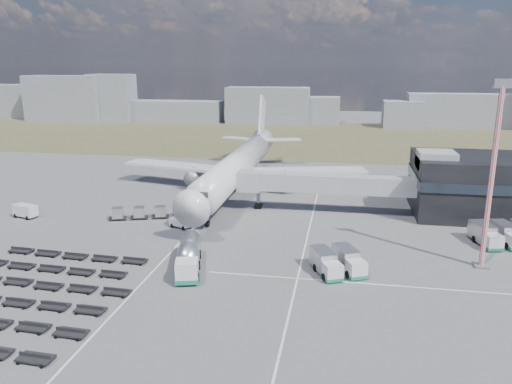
# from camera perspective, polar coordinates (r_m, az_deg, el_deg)

# --- Properties ---
(ground) EXTENTS (420.00, 420.00, 0.00)m
(ground) POSITION_cam_1_polar(r_m,az_deg,el_deg) (71.59, -7.52, -6.22)
(ground) COLOR #565659
(ground) RESTS_ON ground
(grass_strip) EXTENTS (420.00, 90.00, 0.01)m
(grass_strip) POSITION_cam_1_polar(r_m,az_deg,el_deg) (176.69, 3.33, 6.35)
(grass_strip) COLOR brown
(grass_strip) RESTS_ON ground
(lane_markings) EXTENTS (47.12, 110.00, 0.01)m
(lane_markings) POSITION_cam_1_polar(r_m,az_deg,el_deg) (72.12, 0.67, -5.93)
(lane_markings) COLOR silver
(lane_markings) RESTS_ON ground
(terminal) EXTENTS (30.40, 16.40, 11.00)m
(terminal) POSITION_cam_1_polar(r_m,az_deg,el_deg) (93.76, 26.58, 0.69)
(terminal) COLOR black
(terminal) RESTS_ON ground
(jet_bridge) EXTENTS (30.30, 3.80, 7.05)m
(jet_bridge) POSITION_cam_1_polar(r_m,az_deg,el_deg) (86.59, 6.60, 0.99)
(jet_bridge) COLOR #939399
(jet_bridge) RESTS_ON ground
(airliner) EXTENTS (51.59, 64.53, 17.62)m
(airliner) POSITION_cam_1_polar(r_m,az_deg,el_deg) (100.26, -2.04, 3.09)
(airliner) COLOR silver
(airliner) RESTS_ON ground
(skyline) EXTENTS (296.24, 21.32, 22.83)m
(skyline) POSITION_cam_1_polar(r_m,az_deg,el_deg) (214.15, 0.45, 9.91)
(skyline) COLOR gray
(skyline) RESTS_ON ground
(fuel_tanker) EXTENTS (5.36, 11.08, 3.47)m
(fuel_tanker) POSITION_cam_1_polar(r_m,az_deg,el_deg) (63.55, -7.72, -7.30)
(fuel_tanker) COLOR silver
(fuel_tanker) RESTS_ON ground
(pushback_tug) EXTENTS (3.84, 3.02, 1.51)m
(pushback_tug) POSITION_cam_1_polar(r_m,az_deg,el_deg) (79.70, -8.55, -3.50)
(pushback_tug) COLOR silver
(pushback_tug) RESTS_ON ground
(utility_van) EXTENTS (4.47, 2.92, 2.21)m
(utility_van) POSITION_cam_1_polar(r_m,az_deg,el_deg) (92.21, -24.87, -2.00)
(utility_van) COLOR silver
(utility_van) RESTS_ON ground
(catering_truck) EXTENTS (4.87, 6.71, 2.85)m
(catering_truck) POSITION_cam_1_polar(r_m,az_deg,el_deg) (105.49, -0.17, 1.55)
(catering_truck) COLOR silver
(catering_truck) RESTS_ON ground
(service_trucks_near) EXTENTS (7.38, 7.90, 2.54)m
(service_trucks_near) POSITION_cam_1_polar(r_m,az_deg,el_deg) (63.08, 9.29, -7.88)
(service_trucks_near) COLOR silver
(service_trucks_near) RESTS_ON ground
(service_trucks_far) EXTENTS (9.90, 8.33, 2.62)m
(service_trucks_far) POSITION_cam_1_polar(r_m,az_deg,el_deg) (80.02, 26.75, -4.37)
(service_trucks_far) COLOR silver
(service_trucks_far) RESTS_ON ground
(uld_row) EXTENTS (13.09, 5.98, 1.84)m
(uld_row) POSITION_cam_1_polar(r_m,az_deg,el_deg) (85.01, -12.04, -2.26)
(uld_row) COLOR black
(uld_row) RESTS_ON ground
(baggage_dollies) EXTENTS (25.84, 24.62, 0.76)m
(baggage_dollies) POSITION_cam_1_polar(r_m,az_deg,el_deg) (62.98, -26.03, -10.28)
(baggage_dollies) COLOR black
(baggage_dollies) RESTS_ON ground
(floodlight_mast) EXTENTS (2.22, 1.81, 23.46)m
(floodlight_mast) POSITION_cam_1_polar(r_m,az_deg,el_deg) (67.25, 25.33, 1.57)
(floodlight_mast) COLOR red
(floodlight_mast) RESTS_ON ground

